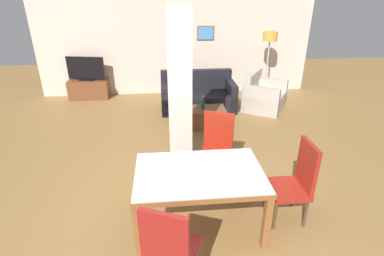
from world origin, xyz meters
TOP-DOWN VIEW (x-y plane):
  - ground_plane at (0.00, 0.00)m, footprint 18.00×18.00m
  - back_wall at (0.00, 5.20)m, footprint 7.20×0.09m
  - divider_pillar at (-0.12, 1.56)m, footprint 0.36×0.35m
  - dining_table at (0.00, 0.00)m, footprint 1.49×0.99m
  - dining_chair_far_right at (0.37, 0.93)m, footprint 0.60×0.60m
  - dining_chair_head_right at (1.18, 0.00)m, footprint 0.46×0.46m
  - dining_chair_near_left at (-0.37, -0.90)m, footprint 0.60×0.60m
  - sofa at (0.43, 3.92)m, footprint 1.73×0.94m
  - armchair at (1.98, 3.73)m, footprint 1.22×1.24m
  - coffee_table at (0.49, 2.83)m, footprint 0.77×0.50m
  - bottle at (0.42, 2.85)m, footprint 0.07×0.07m
  - tv_stand at (-2.34, 4.92)m, footprint 1.00×0.40m
  - tv_screen at (-2.34, 4.92)m, footprint 0.96×0.27m
  - floor_lamp at (2.28, 4.48)m, footprint 0.35×0.35m

SIDE VIEW (x-z plane):
  - ground_plane at x=0.00m, z-range 0.00..0.00m
  - coffee_table at x=0.49m, z-range 0.01..0.42m
  - tv_stand at x=-2.34m, z-range 0.00..0.50m
  - sofa at x=0.43m, z-range -0.14..0.73m
  - armchair at x=1.98m, z-range -0.14..0.74m
  - bottle at x=0.42m, z-range 0.38..0.65m
  - dining_chair_far_right at x=0.37m, z-range 0.03..1.09m
  - dining_chair_head_right at x=1.18m, z-range 0.03..1.09m
  - dining_chair_near_left at x=-0.37m, z-range 0.03..1.09m
  - dining_table at x=0.00m, z-range 0.22..0.98m
  - tv_screen at x=-2.34m, z-range 0.49..1.09m
  - divider_pillar at x=-0.12m, z-range 0.00..2.70m
  - back_wall at x=0.00m, z-range 0.00..2.70m
  - floor_lamp at x=2.28m, z-range 0.59..2.30m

